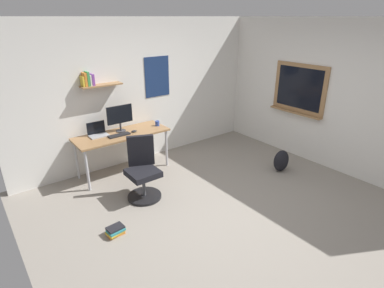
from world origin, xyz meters
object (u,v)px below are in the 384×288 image
computer_mouse (134,131)px  keyboard (119,135)px  monitor_primary (120,117)px  laptop (98,132)px  backpack (281,161)px  book_stack_on_floor (115,231)px  desk (122,137)px  office_chair (143,172)px  coffee_mug (157,123)px

computer_mouse → keyboard: bearing=180.0°
monitor_primary → laptop: bearing=173.1°
laptop → backpack: size_ratio=0.78×
monitor_primary → book_stack_on_floor: bearing=-119.5°
desk → computer_mouse: (0.20, -0.08, 0.09)m
office_chair → monitor_primary: (0.16, 1.02, 0.60)m
book_stack_on_floor → desk: bearing=60.0°
coffee_mug → backpack: 2.35m
desk → office_chair: 0.97m
desk → office_chair: office_chair is taller
keyboard → computer_mouse: bearing=0.0°
coffee_mug → laptop: bearing=170.6°
laptop → book_stack_on_floor: bearing=-107.2°
backpack → coffee_mug: bearing=133.1°
desk → coffee_mug: coffee_mug is taller
laptop → coffee_mug: laptop is taller
desk → coffee_mug: bearing=-2.2°
monitor_primary → computer_mouse: (0.16, -0.18, -0.25)m
office_chair → monitor_primary: size_ratio=2.05×
backpack → office_chair: bearing=162.2°
keyboard → book_stack_on_floor: (-0.80, -1.45, -0.69)m
backpack → book_stack_on_floor: backpack is taller
monitor_primary → book_stack_on_floor: 2.10m
computer_mouse → backpack: (2.06, -1.61, -0.55)m
keyboard → desk: bearing=44.0°
coffee_mug → backpack: coffee_mug is taller
monitor_primary → computer_mouse: size_ratio=4.46×
desk → keyboard: bearing=-136.0°
desk → monitor_primary: monitor_primary is taller
monitor_primary → computer_mouse: monitor_primary is taller
office_chair → computer_mouse: size_ratio=9.13×
backpack → keyboard: bearing=145.4°
keyboard → backpack: 2.89m
office_chair → computer_mouse: bearing=69.1°
backpack → computer_mouse: bearing=141.9°
office_chair → book_stack_on_floor: size_ratio=3.95×
laptop → keyboard: laptop is taller
computer_mouse → backpack: 2.67m
desk → laptop: 0.41m
monitor_primary → computer_mouse: bearing=-48.0°
computer_mouse → coffee_mug: 0.51m
monitor_primary → keyboard: bearing=-124.1°
laptop → monitor_primary: 0.46m
desk → book_stack_on_floor: 1.87m
office_chair → monitor_primary: 1.20m
office_chair → monitor_primary: monitor_primary is taller
desk → book_stack_on_floor: size_ratio=6.67×
keyboard → computer_mouse: (0.28, 0.00, 0.01)m
keyboard → computer_mouse: size_ratio=3.56×
office_chair → coffee_mug: 1.27m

